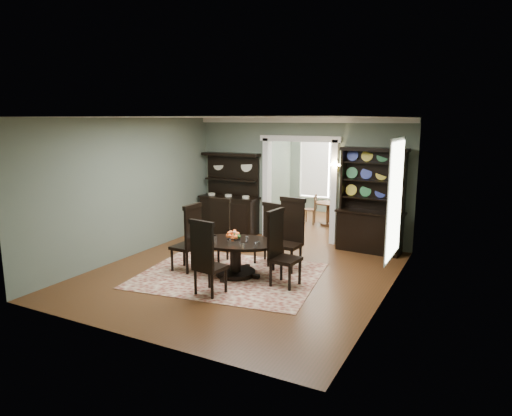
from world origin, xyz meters
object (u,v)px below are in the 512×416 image
(sideboard, at_px, (230,205))
(parlor_table, at_px, (328,210))
(dining_table, at_px, (236,252))
(welsh_dresser, at_px, (371,214))

(sideboard, bearing_deg, parlor_table, 43.78)
(dining_table, xyz_separation_m, parlor_table, (0.21, 4.88, -0.05))
(welsh_dresser, bearing_deg, parlor_table, 133.28)
(dining_table, relative_size, sideboard, 0.92)
(dining_table, height_order, sideboard, sideboard)
(sideboard, relative_size, parlor_table, 2.97)
(welsh_dresser, xyz_separation_m, parlor_table, (-1.67, 2.02, -0.42))
(welsh_dresser, distance_m, parlor_table, 2.66)
(dining_table, xyz_separation_m, sideboard, (-1.81, 2.87, 0.26))
(dining_table, height_order, welsh_dresser, welsh_dresser)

